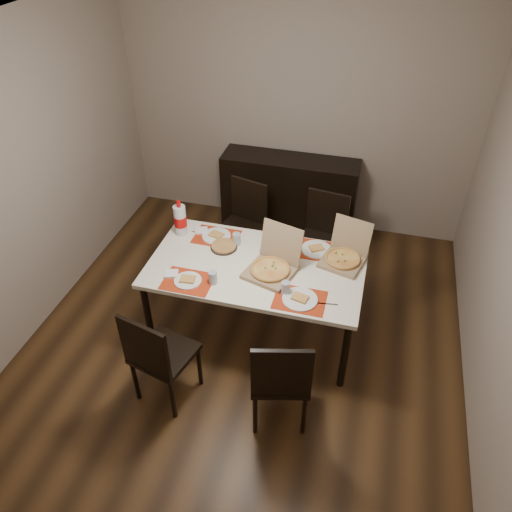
% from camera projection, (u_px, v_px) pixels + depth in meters
% --- Properties ---
extents(ground, '(3.80, 4.00, 0.02)m').
position_uv_depth(ground, '(247.00, 335.00, 4.59)').
color(ground, '#472D16').
rests_on(ground, ground).
extents(room_walls, '(3.84, 4.02, 2.62)m').
position_uv_depth(room_walls, '(259.00, 139.00, 3.85)').
color(room_walls, gray).
rests_on(room_walls, ground).
extents(sideboard, '(1.50, 0.40, 0.90)m').
position_uv_depth(sideboard, '(289.00, 195.00, 5.66)').
color(sideboard, black).
rests_on(sideboard, ground).
extents(dining_table, '(1.80, 1.00, 0.75)m').
position_uv_depth(dining_table, '(256.00, 271.00, 4.23)').
color(dining_table, '#F6E9CF').
rests_on(dining_table, ground).
extents(chair_near_left, '(0.51, 0.51, 0.93)m').
position_uv_depth(chair_near_left, '(158.00, 355.00, 3.73)').
color(chair_near_left, black).
rests_on(chair_near_left, ground).
extents(chair_near_right, '(0.51, 0.51, 0.93)m').
position_uv_depth(chair_near_right, '(280.00, 377.00, 3.57)').
color(chair_near_right, black).
rests_on(chair_near_right, ground).
extents(chair_far_left, '(0.52, 0.52, 0.93)m').
position_uv_depth(chair_far_left, '(244.00, 221.00, 5.13)').
color(chair_far_left, black).
rests_on(chair_far_left, ground).
extents(chair_far_right, '(0.48, 0.48, 0.93)m').
position_uv_depth(chair_far_right, '(322.00, 234.00, 4.95)').
color(chair_far_right, black).
rests_on(chair_far_right, ground).
extents(setting_near_left, '(0.46, 0.30, 0.11)m').
position_uv_depth(setting_near_left, '(193.00, 279.00, 4.02)').
color(setting_near_left, '#BB2B0C').
rests_on(setting_near_left, dining_table).
extents(setting_near_right, '(0.49, 0.30, 0.11)m').
position_uv_depth(setting_near_right, '(296.00, 296.00, 3.86)').
color(setting_near_right, '#BB2B0C').
rests_on(setting_near_right, dining_table).
extents(setting_far_left, '(0.49, 0.30, 0.11)m').
position_uv_depth(setting_far_left, '(220.00, 236.00, 4.48)').
color(setting_far_left, '#BB2B0C').
rests_on(setting_far_left, dining_table).
extents(setting_far_right, '(0.46, 0.30, 0.11)m').
position_uv_depth(setting_far_right, '(311.00, 248.00, 4.34)').
color(setting_far_right, '#BB2B0C').
rests_on(setting_far_right, dining_table).
extents(napkin_loose, '(0.16, 0.16, 0.02)m').
position_uv_depth(napkin_loose, '(264.00, 275.00, 4.08)').
color(napkin_loose, white).
rests_on(napkin_loose, dining_table).
extents(pizza_box_center, '(0.46, 0.49, 0.37)m').
position_uv_depth(pizza_box_center, '(272.00, 266.00, 4.09)').
color(pizza_box_center, '#907453').
rests_on(pizza_box_center, dining_table).
extents(pizza_box_right, '(0.42, 0.44, 0.34)m').
position_uv_depth(pizza_box_right, '(344.00, 256.00, 4.20)').
color(pizza_box_right, '#907453').
rests_on(pizza_box_right, dining_table).
extents(faina_plate, '(0.24, 0.24, 0.03)m').
position_uv_depth(faina_plate, '(224.00, 246.00, 4.37)').
color(faina_plate, black).
rests_on(faina_plate, dining_table).
extents(dip_bowl, '(0.13, 0.13, 0.03)m').
position_uv_depth(dip_bowl, '(267.00, 251.00, 4.32)').
color(dip_bowl, white).
rests_on(dip_bowl, dining_table).
extents(soda_bottle, '(0.11, 0.11, 0.34)m').
position_uv_depth(soda_bottle, '(180.00, 220.00, 4.46)').
color(soda_bottle, silver).
rests_on(soda_bottle, dining_table).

